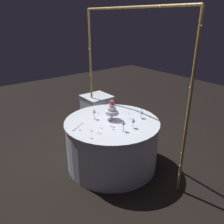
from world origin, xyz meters
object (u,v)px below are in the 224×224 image
Objects in this scene: decorative_arch at (130,68)px; wine_glass_0 at (141,112)px; tiered_cake at (112,110)px; wine_glass_2 at (133,121)px; cake_knife at (77,127)px; wine_glass_1 at (94,112)px; side_table at (97,114)px; main_table at (112,143)px; wine_glass_3 at (123,123)px.

wine_glass_0 is at bearing 25.39° from decorative_arch.
wine_glass_0 is at bearing 58.09° from tiered_cake.
tiered_cake is at bearing -121.91° from wine_glass_0.
cake_knife is at bearing -129.81° from wine_glass_2.
decorative_arch reaches higher than wine_glass_1.
side_table is 1.40m from wine_glass_0.
main_table is at bearing 74.29° from cake_knife.
cake_knife is at bearing -105.71° from main_table.
wine_glass_0 is at bearing 65.49° from main_table.
main_table is 1.86× the size of side_table.
cake_knife is at bearing -46.37° from side_table.
cake_knife is (0.09, -0.36, -0.12)m from wine_glass_1.
cake_knife is at bearing -99.74° from decorative_arch.
tiered_cake is 1.75× the size of wine_glass_3.
wine_glass_3 is at bearing 7.97° from wine_glass_1.
side_table is 5.02× the size of wine_glass_2.
side_table is 2.97× the size of cake_knife.
decorative_arch reaches higher than wine_glass_3.
wine_glass_3 reaches higher than wine_glass_1.
wine_glass_2 is at bearing -62.82° from wine_glass_0.
tiered_cake is 0.43m from wine_glass_3.
main_table is 0.63m from wine_glass_2.
tiered_cake reaches higher than cake_knife.
wine_glass_2 is 0.59× the size of cake_knife.
wine_glass_1 is at bearing -125.99° from wine_glass_0.
wine_glass_1 is 0.62× the size of cake_knife.
main_table is 4.74× the size of tiered_cake.
wine_glass_0 is (0.20, 0.09, -0.68)m from decorative_arch.
decorative_arch is 16.64× the size of wine_glass_0.
wine_glass_3 is at bearing -92.63° from wine_glass_2.
wine_glass_2 is (0.37, 0.09, 0.50)m from main_table.
wine_glass_0 is 1.03m from cake_knife.
wine_glass_2 reaches higher than wine_glass_0.
tiered_cake is 0.43m from wine_glass_2.
wine_glass_0 is 0.91× the size of wine_glass_2.
main_table is at bearing 166.97° from wine_glass_3.
wine_glass_3 is (-0.01, -0.18, 0.02)m from wine_glass_2.
decorative_arch reaches higher than tiered_cake.
wine_glass_1 is at bearing -156.73° from wine_glass_2.
wine_glass_0 is at bearing 54.01° from wine_glass_1.
wine_glass_0 is (1.31, -0.05, 0.49)m from side_table.
wine_glass_1 reaches higher than wine_glass_2.
side_table is at bearing 177.81° from wine_glass_0.
wine_glass_3 is 0.66× the size of cake_knife.
wine_glass_2 is (0.37, -0.24, -0.67)m from decorative_arch.
decorative_arch is 13.56× the size of wine_glass_3.
cake_knife reaches higher than main_table.
wine_glass_0 is 0.54× the size of cake_knife.
wine_glass_0 is at bearing 70.21° from cake_knife.
side_table is (-1.11, 0.48, 0.01)m from main_table.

